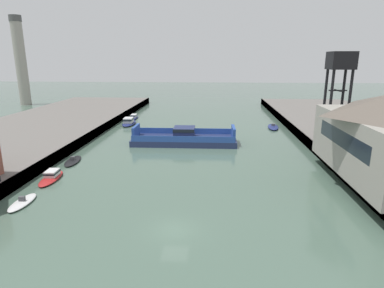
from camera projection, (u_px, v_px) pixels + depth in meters
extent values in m
plane|color=#4C6656|center=(175.00, 230.00, 29.91)|extent=(400.00, 400.00, 0.00)
cube|color=#423D38|center=(60.00, 155.00, 50.33)|extent=(0.30, 140.00, 1.77)
cube|color=#423D38|center=(328.00, 160.00, 47.63)|extent=(0.30, 140.00, 1.77)
cube|color=navy|center=(184.00, 141.00, 60.65)|extent=(19.40, 7.26, 1.10)
cube|color=#284CA3|center=(186.00, 131.00, 63.70)|extent=(18.54, 0.35, 1.10)
cube|color=#284CA3|center=(183.00, 139.00, 57.04)|extent=(18.54, 0.35, 1.10)
cube|color=navy|center=(184.00, 132.00, 60.25)|extent=(3.91, 3.91, 2.01)
cube|color=black|center=(184.00, 129.00, 60.09)|extent=(3.95, 3.95, 0.60)
cube|color=#284CA3|center=(233.00, 133.00, 59.73)|extent=(0.56, 4.92, 2.20)
cube|color=#284CA3|center=(136.00, 131.00, 60.72)|extent=(0.56, 4.92, 2.20)
ellipsoid|color=black|center=(73.00, 161.00, 49.68)|extent=(2.69, 5.89, 0.36)
cube|color=#4C4C51|center=(73.00, 158.00, 49.57)|extent=(0.74, 0.49, 0.50)
ellipsoid|color=red|center=(51.00, 178.00, 42.32)|extent=(2.50, 6.20, 0.41)
cube|color=silver|center=(52.00, 173.00, 42.61)|extent=(1.59, 2.22, 0.75)
cube|color=black|center=(52.00, 172.00, 42.58)|extent=(1.63, 2.29, 0.23)
ellipsoid|color=white|center=(22.00, 202.00, 35.22)|extent=(1.85, 4.90, 0.39)
cube|color=#4C4C51|center=(22.00, 199.00, 35.10)|extent=(0.62, 0.41, 0.50)
ellipsoid|color=navy|center=(273.00, 127.00, 74.23)|extent=(3.14, 7.32, 0.55)
cube|color=#4C4C51|center=(273.00, 125.00, 74.10)|extent=(0.87, 0.49, 0.50)
ellipsoid|color=navy|center=(129.00, 123.00, 78.43)|extent=(3.25, 8.22, 0.59)
cube|color=silver|center=(128.00, 120.00, 77.62)|extent=(2.15, 2.92, 1.17)
cube|color=black|center=(128.00, 120.00, 77.58)|extent=(2.21, 3.00, 0.35)
ellipsoid|color=navy|center=(134.00, 118.00, 85.74)|extent=(1.97, 6.88, 0.43)
cube|color=silver|center=(134.00, 116.00, 86.09)|extent=(1.37, 2.41, 0.74)
cube|color=black|center=(134.00, 115.00, 86.06)|extent=(1.40, 2.48, 0.22)
cube|color=black|center=(342.00, 139.00, 38.39)|extent=(0.08, 14.93, 1.99)
cylinder|color=black|center=(324.00, 105.00, 54.90)|extent=(0.44, 0.44, 12.03)
cylinder|color=black|center=(342.00, 105.00, 54.71)|extent=(0.44, 0.44, 12.03)
cylinder|color=black|center=(330.00, 108.00, 52.10)|extent=(0.44, 0.44, 12.03)
cylinder|color=black|center=(348.00, 108.00, 51.91)|extent=(0.44, 0.44, 12.03)
cube|color=black|center=(335.00, 117.00, 53.86)|extent=(2.91, 0.20, 0.20)
cube|color=black|center=(335.00, 117.00, 53.86)|extent=(0.20, 2.91, 0.20)
cube|color=black|center=(338.00, 90.00, 52.73)|extent=(2.91, 0.20, 0.20)
cube|color=black|center=(338.00, 90.00, 52.73)|extent=(0.20, 2.91, 0.20)
cube|color=black|center=(341.00, 60.00, 51.52)|extent=(3.78, 3.78, 2.79)
cylinder|color=black|center=(376.00, 187.00, 34.62)|extent=(0.28, 0.28, 0.55)
sphere|color=black|center=(376.00, 185.00, 34.55)|extent=(0.32, 0.32, 0.32)
cylinder|color=#9E998E|center=(21.00, 61.00, 108.90)|extent=(3.60, 3.60, 29.46)
cylinder|color=#4C4C4C|center=(15.00, 18.00, 105.41)|extent=(3.89, 3.89, 2.00)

